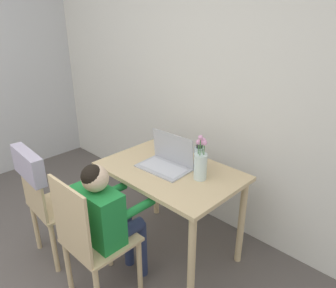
{
  "coord_description": "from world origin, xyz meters",
  "views": [
    {
      "loc": [
        1.58,
        0.07,
        1.85
      ],
      "look_at": [
        0.08,
        1.61,
        0.92
      ],
      "focal_mm": 35.0,
      "sensor_mm": 36.0,
      "label": 1
    }
  ],
  "objects_px": {
    "chair_spare": "(43,188)",
    "water_bottle": "(199,159)",
    "person_seated": "(106,213)",
    "laptop": "(167,160)",
    "chair_occupied": "(91,240)",
    "flower_vase": "(201,163)"
  },
  "relations": [
    {
      "from": "chair_occupied",
      "to": "flower_vase",
      "type": "distance_m",
      "value": 0.86
    },
    {
      "from": "flower_vase",
      "to": "water_bottle",
      "type": "distance_m",
      "value": 0.11
    },
    {
      "from": "water_bottle",
      "to": "chair_occupied",
      "type": "bearing_deg",
      "value": -104.43
    },
    {
      "from": "person_seated",
      "to": "laptop",
      "type": "xyz_separation_m",
      "value": [
        -0.0,
        0.57,
        0.18
      ]
    },
    {
      "from": "flower_vase",
      "to": "water_bottle",
      "type": "height_order",
      "value": "flower_vase"
    },
    {
      "from": "person_seated",
      "to": "flower_vase",
      "type": "bearing_deg",
      "value": -115.81
    },
    {
      "from": "chair_spare",
      "to": "water_bottle",
      "type": "bearing_deg",
      "value": -130.07
    },
    {
      "from": "chair_occupied",
      "to": "flower_vase",
      "type": "bearing_deg",
      "value": -111.75
    },
    {
      "from": "person_seated",
      "to": "flower_vase",
      "type": "xyz_separation_m",
      "value": [
        0.28,
        0.59,
        0.24
      ]
    },
    {
      "from": "person_seated",
      "to": "water_bottle",
      "type": "distance_m",
      "value": 0.73
    },
    {
      "from": "water_bottle",
      "to": "laptop",
      "type": "bearing_deg",
      "value": -153.41
    },
    {
      "from": "flower_vase",
      "to": "laptop",
      "type": "bearing_deg",
      "value": -174.33
    },
    {
      "from": "laptop",
      "to": "water_bottle",
      "type": "xyz_separation_m",
      "value": [
        0.21,
        0.1,
        0.04
      ]
    },
    {
      "from": "chair_occupied",
      "to": "person_seated",
      "type": "height_order",
      "value": "person_seated"
    },
    {
      "from": "flower_vase",
      "to": "person_seated",
      "type": "bearing_deg",
      "value": -115.49
    },
    {
      "from": "chair_spare",
      "to": "laptop",
      "type": "distance_m",
      "value": 0.92
    },
    {
      "from": "chair_spare",
      "to": "flower_vase",
      "type": "relative_size",
      "value": 2.84
    },
    {
      "from": "chair_occupied",
      "to": "laptop",
      "type": "relative_size",
      "value": 2.39
    },
    {
      "from": "person_seated",
      "to": "chair_occupied",
      "type": "bearing_deg",
      "value": 90.0
    },
    {
      "from": "laptop",
      "to": "chair_spare",
      "type": "bearing_deg",
      "value": -131.79
    },
    {
      "from": "chair_spare",
      "to": "water_bottle",
      "type": "relative_size",
      "value": 4.57
    },
    {
      "from": "chair_spare",
      "to": "water_bottle",
      "type": "xyz_separation_m",
      "value": [
        0.78,
        0.81,
        0.21
      ]
    }
  ]
}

